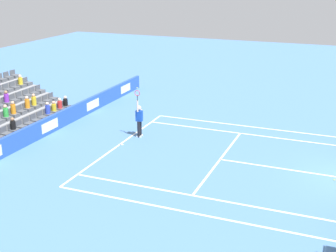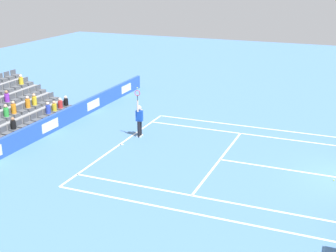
% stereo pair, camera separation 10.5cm
% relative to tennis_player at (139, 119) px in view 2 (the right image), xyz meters
% --- Properties ---
extents(line_baseline, '(10.97, 0.10, 0.01)m').
position_rel_tennis_player_xyz_m(line_baseline, '(1.49, -0.44, -0.99)').
color(line_baseline, white).
rests_on(line_baseline, ground).
extents(line_service, '(8.23, 0.10, 0.01)m').
position_rel_tennis_player_xyz_m(line_service, '(1.49, 5.05, -0.99)').
color(line_service, white).
rests_on(line_service, ground).
extents(line_centre_service, '(0.10, 6.40, 0.01)m').
position_rel_tennis_player_xyz_m(line_centre_service, '(1.49, 8.25, -0.99)').
color(line_centre_service, white).
rests_on(line_centre_service, ground).
extents(line_singles_sideline_left, '(0.10, 11.89, 0.01)m').
position_rel_tennis_player_xyz_m(line_singles_sideline_left, '(5.61, 5.50, -0.99)').
color(line_singles_sideline_left, white).
rests_on(line_singles_sideline_left, ground).
extents(line_singles_sideline_right, '(0.10, 11.89, 0.01)m').
position_rel_tennis_player_xyz_m(line_singles_sideline_right, '(-2.62, 5.50, -0.99)').
color(line_singles_sideline_right, white).
rests_on(line_singles_sideline_right, ground).
extents(line_doubles_sideline_left, '(0.10, 11.89, 0.01)m').
position_rel_tennis_player_xyz_m(line_doubles_sideline_left, '(6.98, 5.50, -0.99)').
color(line_doubles_sideline_left, white).
rests_on(line_doubles_sideline_left, ground).
extents(line_doubles_sideline_right, '(0.10, 11.89, 0.01)m').
position_rel_tennis_player_xyz_m(line_doubles_sideline_right, '(-3.99, 5.50, -0.99)').
color(line_doubles_sideline_right, white).
rests_on(line_doubles_sideline_right, ground).
extents(line_centre_mark, '(0.10, 0.20, 0.01)m').
position_rel_tennis_player_xyz_m(line_centre_mark, '(1.49, -0.34, -0.99)').
color(line_centre_mark, white).
rests_on(line_centre_mark, ground).
extents(sponsor_barrier, '(23.30, 0.22, 0.97)m').
position_rel_tennis_player_xyz_m(sponsor_barrier, '(1.49, -4.94, -0.51)').
color(sponsor_barrier, blue).
rests_on(sponsor_barrier, ground).
extents(tennis_player, '(0.53, 0.37, 2.85)m').
position_rel_tennis_player_xyz_m(tennis_player, '(0.00, 0.00, 0.00)').
color(tennis_player, black).
rests_on(tennis_player, ground).
extents(loose_tennis_ball, '(0.07, 0.07, 0.07)m').
position_rel_tennis_player_xyz_m(loose_tennis_ball, '(1.93, 10.34, -0.96)').
color(loose_tennis_ball, '#D1E533').
rests_on(loose_tennis_ball, ground).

